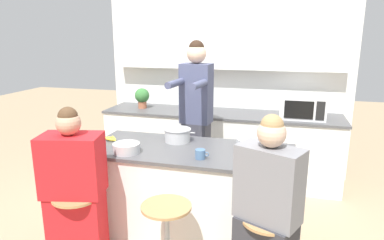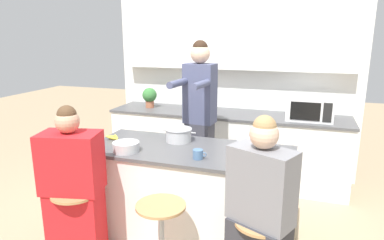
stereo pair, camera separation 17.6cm
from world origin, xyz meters
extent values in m
plane|color=tan|center=(0.00, 0.00, 0.00)|extent=(16.00, 16.00, 0.00)
cube|color=silver|center=(0.00, 1.87, 1.35)|extent=(3.32, 0.06, 2.70)
cube|color=white|center=(0.00, 1.76, 1.83)|extent=(3.06, 0.16, 0.75)
cube|color=white|center=(0.00, 1.50, 0.44)|extent=(3.06, 0.64, 0.88)
cube|color=#4C4C4F|center=(0.00, 1.50, 0.89)|extent=(3.09, 0.67, 0.03)
cube|color=black|center=(0.00, 0.00, 0.03)|extent=(1.73, 0.68, 0.06)
cube|color=white|center=(0.00, 0.00, 0.46)|extent=(1.81, 0.76, 0.81)
cube|color=#4C4C4F|center=(0.00, 0.00, 0.88)|extent=(1.85, 0.80, 0.03)
cylinder|color=#B7BABC|center=(-0.74, -0.68, 0.34)|extent=(0.04, 0.04, 0.64)
cylinder|color=tan|center=(-0.74, -0.68, 0.67)|extent=(0.38, 0.38, 0.02)
cylinder|color=tan|center=(0.00, -0.65, 0.67)|extent=(0.38, 0.38, 0.02)
cylinder|color=tan|center=(0.74, -0.64, 0.67)|extent=(0.38, 0.38, 0.02)
cube|color=#383842|center=(-0.13, 0.73, 0.48)|extent=(0.29, 0.25, 0.96)
cube|color=#474C6B|center=(-0.13, 0.73, 1.28)|extent=(0.34, 0.25, 0.64)
cylinder|color=#474C6B|center=(-0.28, 0.45, 1.42)|extent=(0.10, 0.36, 0.07)
cylinder|color=#474C6B|center=(-0.03, 0.43, 1.42)|extent=(0.10, 0.36, 0.07)
sphere|color=#DBB293|center=(-0.13, 0.73, 1.71)|extent=(0.23, 0.23, 0.21)
sphere|color=black|center=(-0.13, 0.73, 1.76)|extent=(0.18, 0.18, 0.16)
cube|color=red|center=(-0.77, -0.65, 0.34)|extent=(0.47, 0.35, 0.68)
cube|color=red|center=(-0.77, -0.65, 0.92)|extent=(0.51, 0.38, 0.48)
sphere|color=tan|center=(-0.77, -0.65, 1.25)|extent=(0.22, 0.22, 0.19)
sphere|color=#513823|center=(-0.77, -0.65, 1.30)|extent=(0.18, 0.18, 0.15)
cube|color=slate|center=(0.72, -0.65, 0.93)|extent=(0.48, 0.38, 0.52)
sphere|color=#DBB293|center=(0.72, -0.65, 1.28)|extent=(0.25, 0.25, 0.19)
sphere|color=#A37F51|center=(0.72, -0.65, 1.34)|extent=(0.20, 0.20, 0.15)
cylinder|color=#B7BABC|center=(-0.17, 0.19, 0.96)|extent=(0.24, 0.24, 0.12)
cylinder|color=#B7BABC|center=(-0.17, 0.19, 1.02)|extent=(0.26, 0.26, 0.01)
cylinder|color=#B7BABC|center=(-0.32, 0.19, 1.00)|extent=(0.05, 0.01, 0.01)
cylinder|color=#B7BABC|center=(-0.03, 0.19, 1.00)|extent=(0.05, 0.01, 0.01)
cylinder|color=#B7BABC|center=(-0.51, -0.24, 0.94)|extent=(0.23, 0.23, 0.08)
cylinder|color=#B7BABC|center=(0.49, 0.27, 0.93)|extent=(0.22, 0.22, 0.06)
cylinder|color=#4C7099|center=(0.15, -0.21, 0.94)|extent=(0.09, 0.09, 0.08)
torus|color=#4C7099|center=(0.20, -0.21, 0.94)|extent=(0.04, 0.01, 0.04)
ellipsoid|color=yellow|center=(-0.80, 0.02, 0.92)|extent=(0.11, 0.04, 0.05)
ellipsoid|color=yellow|center=(-0.83, 0.05, 0.92)|extent=(0.09, 0.11, 0.05)
ellipsoid|color=yellow|center=(-0.78, 0.05, 0.92)|extent=(0.10, 0.10, 0.05)
cube|color=white|center=(1.02, 1.46, 1.05)|extent=(0.53, 0.36, 0.28)
cube|color=black|center=(0.97, 1.28, 1.05)|extent=(0.33, 0.01, 0.21)
cube|color=black|center=(1.21, 1.28, 1.05)|extent=(0.10, 0.01, 0.22)
cylinder|color=#A86042|center=(-1.10, 1.50, 0.95)|extent=(0.12, 0.12, 0.09)
sphere|color=#387538|center=(-1.10, 1.50, 1.08)|extent=(0.20, 0.20, 0.20)
camera|label=1|loc=(0.78, -2.81, 1.90)|focal=32.00mm
camera|label=2|loc=(0.95, -2.76, 1.90)|focal=32.00mm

